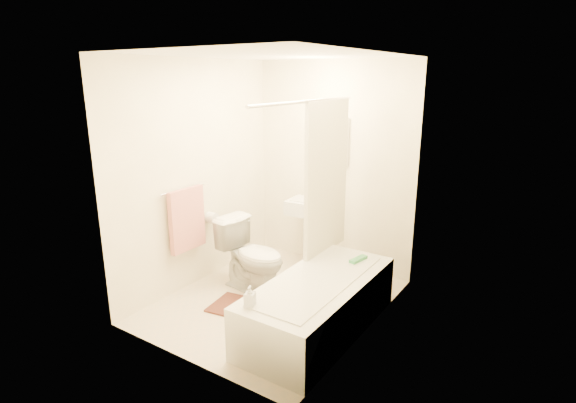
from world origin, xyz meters
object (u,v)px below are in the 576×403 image
Objects in this scene: bathtub at (319,305)px; bath_mat at (240,307)px; soap_bottle at (250,296)px; toilet at (253,256)px; sink at (309,231)px.

bathtub is 0.87m from bath_mat.
bathtub is at bearing 7.17° from bath_mat.
bath_mat is at bearing 135.46° from soap_bottle.
bath_mat is (-0.83, -0.10, -0.23)m from bathtub.
soap_bottle is (-0.22, -0.70, 0.32)m from bathtub.
toilet is 0.46× the size of bathtub.
sink is 1.94m from soap_bottle.
sink is 1.33m from bath_mat.
toilet is 0.86× the size of sink.
sink reaches higher than soap_bottle.
sink is 5.23× the size of soap_bottle.
toilet is 0.87m from sink.
bath_mat is 3.31× the size of soap_bottle.
toilet is at bearing 162.98° from bathtub.
sink reaches higher than bath_mat.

